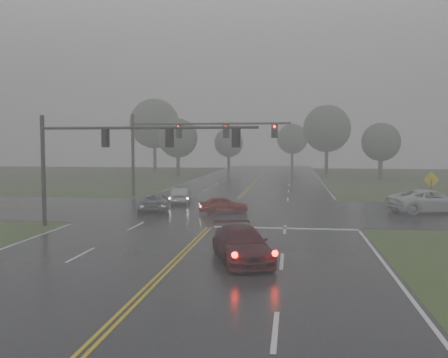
# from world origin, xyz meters

# --- Properties ---
(ground) EXTENTS (180.00, 180.00, 0.00)m
(ground) POSITION_xyz_m (0.00, 0.00, 0.00)
(ground) COLOR #364C20
(ground) RESTS_ON ground
(main_road) EXTENTS (18.00, 160.00, 0.02)m
(main_road) POSITION_xyz_m (0.00, 20.00, 0.00)
(main_road) COLOR black
(main_road) RESTS_ON ground
(cross_street) EXTENTS (120.00, 14.00, 0.02)m
(cross_street) POSITION_xyz_m (0.00, 22.00, 0.00)
(cross_street) COLOR black
(cross_street) RESTS_ON ground
(stop_bar) EXTENTS (8.50, 0.50, 0.01)m
(stop_bar) POSITION_xyz_m (4.50, 14.40, 0.00)
(stop_bar) COLOR silver
(stop_bar) RESTS_ON ground
(sedan_maroon) EXTENTS (3.47, 5.37, 1.45)m
(sedan_maroon) POSITION_xyz_m (2.81, 5.81, 0.00)
(sedan_maroon) COLOR #3B0A11
(sedan_maroon) RESTS_ON ground
(sedan_red) EXTENTS (3.82, 2.23, 1.22)m
(sedan_red) POSITION_xyz_m (-0.00, 20.34, 0.00)
(sedan_red) COLOR maroon
(sedan_red) RESTS_ON ground
(sedan_silver) EXTENTS (1.82, 4.09, 1.31)m
(sedan_silver) POSITION_xyz_m (-4.35, 25.71, 0.00)
(sedan_silver) COLOR #A5A8AD
(sedan_silver) RESTS_ON ground
(car_grey) EXTENTS (3.30, 5.21, 1.34)m
(car_grey) POSITION_xyz_m (-5.40, 21.09, 0.00)
(car_grey) COLOR slate
(car_grey) RESTS_ON ground
(pickup_white) EXTENTS (6.61, 4.49, 1.68)m
(pickup_white) POSITION_xyz_m (14.89, 22.79, 0.00)
(pickup_white) COLOR silver
(pickup_white) RESTS_ON ground
(signal_gantry_near) EXTENTS (13.30, 0.30, 6.76)m
(signal_gantry_near) POSITION_xyz_m (-6.04, 13.59, 4.78)
(signal_gantry_near) COLOR black
(signal_gantry_near) RESTS_ON ground
(signal_gantry_far) EXTENTS (15.08, 0.40, 7.82)m
(signal_gantry_far) POSITION_xyz_m (-5.48, 30.87, 5.53)
(signal_gantry_far) COLOR black
(signal_gantry_far) RESTS_ON ground
(sign_diamond_east) EXTENTS (1.22, 0.23, 2.95)m
(sign_diamond_east) POSITION_xyz_m (15.27, 24.15, 1.99)
(sign_diamond_east) COLOR black
(sign_diamond_east) RESTS_ON ground
(tree_nw_a) EXTENTS (6.16, 6.16, 9.05)m
(tree_nw_a) POSITION_xyz_m (-12.90, 61.32, 5.95)
(tree_nw_a) COLOR #372C24
(tree_nw_a) RESTS_ON ground
(tree_ne_a) EXTENTS (7.84, 7.84, 11.51)m
(tree_ne_a) POSITION_xyz_m (10.47, 69.38, 7.57)
(tree_ne_a) COLOR #372C24
(tree_ne_a) RESTS_ON ground
(tree_n_mid) EXTENTS (5.45, 5.45, 8.01)m
(tree_n_mid) POSITION_xyz_m (-7.02, 77.86, 5.26)
(tree_n_mid) COLOR #372C24
(tree_n_mid) RESTS_ON ground
(tree_e_near) EXTENTS (5.49, 5.49, 8.07)m
(tree_e_near) POSITION_xyz_m (17.35, 58.52, 5.29)
(tree_e_near) COLOR #372C24
(tree_e_near) RESTS_ON ground
(tree_nw_b) EXTENTS (9.04, 9.04, 13.28)m
(tree_nw_b) POSITION_xyz_m (-20.13, 73.60, 8.74)
(tree_nw_b) COLOR #372C24
(tree_nw_b) RESTS_ON ground
(tree_n_far) EXTENTS (6.29, 6.29, 9.24)m
(tree_n_far) POSITION_xyz_m (4.78, 89.33, 6.07)
(tree_n_far) COLOR #372C24
(tree_n_far) RESTS_ON ground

